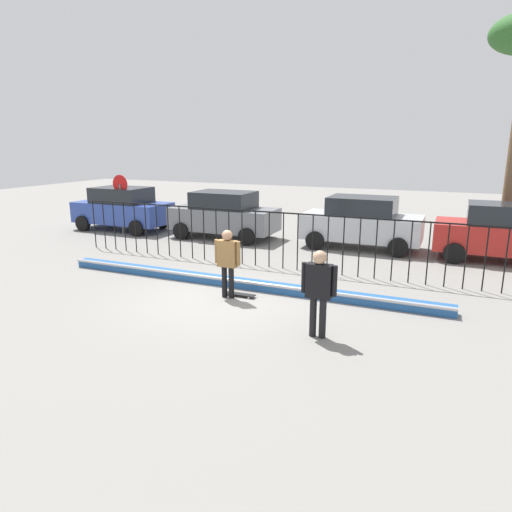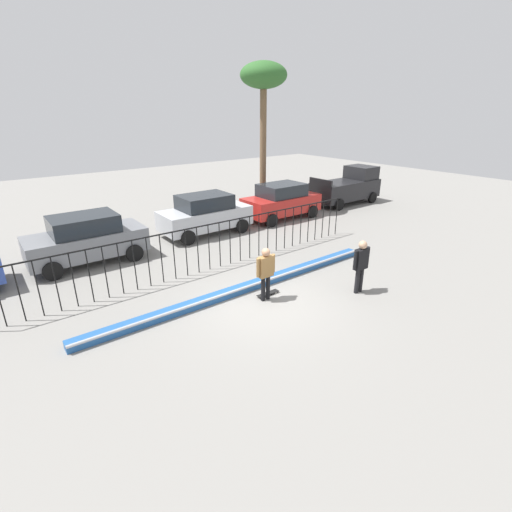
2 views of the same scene
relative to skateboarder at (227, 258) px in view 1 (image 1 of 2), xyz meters
name	(u,v)px [view 1 (image 1 of 2)]	position (x,y,z in m)	size (l,w,h in m)	color
ground_plane	(219,299)	(-0.16, -0.19, -1.04)	(60.00, 60.00, 0.00)	gray
bowl_coping_ledge	(238,283)	(-0.16, 0.88, -0.92)	(11.00, 0.40, 0.27)	#235699
perimeter_fence	(269,233)	(-0.16, 3.14, 0.05)	(14.04, 0.04, 1.76)	black
skateboarder	(227,258)	(0.00, 0.00, 0.00)	(0.70, 0.26, 1.74)	black
skateboard	(240,294)	(0.26, 0.19, -0.98)	(0.80, 0.20, 0.07)	black
camera_operator	(319,286)	(2.76, -1.44, 0.03)	(0.72, 0.27, 1.79)	black
parked_car_blue	(123,208)	(-8.55, 6.42, -0.07)	(4.30, 2.12, 1.90)	#2D479E
parked_car_gray	(224,214)	(-3.56, 6.63, -0.07)	(4.30, 2.12, 1.90)	slate
parked_car_silver	(361,222)	(1.93, 7.02, -0.07)	(4.30, 2.12, 1.90)	#B7BABF
parked_car_red	(505,232)	(6.63, 6.88, -0.07)	(4.30, 2.12, 1.90)	#B2231E
stop_sign	(121,196)	(-8.00, 5.71, 0.57)	(0.76, 0.07, 2.50)	slate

